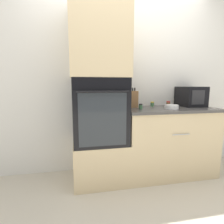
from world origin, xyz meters
TOP-DOWN VIEW (x-y plane):
  - ground_plane at (0.00, 0.00)m, footprint 12.00×12.00m
  - wall_back at (0.00, 0.63)m, footprint 8.00×0.05m
  - oven_cabinet_base at (-0.33, 0.30)m, footprint 0.66×0.60m
  - wall_oven at (-0.33, 0.30)m, footprint 0.63×0.64m
  - oven_cabinet_upper at (-0.33, 0.30)m, footprint 0.66×0.60m
  - counter_unit at (0.60, 0.30)m, footprint 1.22×0.63m
  - microwave at (0.99, 0.40)m, footprint 0.30×0.37m
  - knife_block at (0.14, 0.45)m, footprint 0.12×0.13m
  - bowl at (0.58, 0.19)m, footprint 0.17×0.17m
  - condiment_jar_near at (0.18, 0.24)m, footprint 0.05×0.05m
  - condiment_jar_mid at (0.64, 0.40)m, footprint 0.05×0.05m
  - condiment_jar_far at (0.45, 0.49)m, footprint 0.05×0.05m

SIDE VIEW (x-z plane):
  - ground_plane at x=0.00m, z-range 0.00..0.00m
  - oven_cabinet_base at x=-0.33m, z-range 0.00..0.51m
  - counter_unit at x=0.60m, z-range 0.00..0.91m
  - wall_oven at x=-0.33m, z-range 0.51..1.29m
  - bowl at x=0.58m, z-range 0.91..0.96m
  - condiment_jar_near at x=0.18m, z-range 0.91..0.98m
  - condiment_jar_far at x=0.45m, z-range 0.91..0.98m
  - condiment_jar_mid at x=0.64m, z-range 0.91..0.99m
  - knife_block at x=0.14m, z-range 0.89..1.15m
  - microwave at x=0.99m, z-range 0.91..1.19m
  - wall_back at x=0.00m, z-range 0.00..2.50m
  - oven_cabinet_upper at x=-0.33m, z-range 1.29..2.18m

